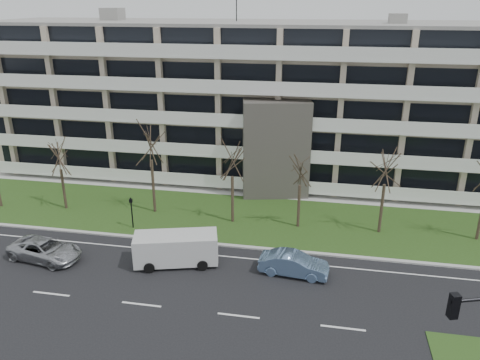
% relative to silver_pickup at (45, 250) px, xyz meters
% --- Properties ---
extents(ground, '(160.00, 160.00, 0.00)m').
position_rel_silver_pickup_xyz_m(ground, '(14.70, -3.84, -0.74)').
color(ground, black).
rests_on(ground, ground).
extents(grass_verge, '(90.00, 10.00, 0.06)m').
position_rel_silver_pickup_xyz_m(grass_verge, '(14.70, 9.16, -0.71)').
color(grass_verge, '#2A4316').
rests_on(grass_verge, ground).
extents(curb, '(90.00, 0.35, 0.12)m').
position_rel_silver_pickup_xyz_m(curb, '(14.70, 4.16, -0.68)').
color(curb, '#B2B2AD').
rests_on(curb, ground).
extents(sidewalk, '(90.00, 2.00, 0.08)m').
position_rel_silver_pickup_xyz_m(sidewalk, '(14.70, 14.66, -0.70)').
color(sidewalk, '#B2B2AD').
rests_on(sidewalk, ground).
extents(lane_edge_line, '(90.00, 0.12, 0.01)m').
position_rel_silver_pickup_xyz_m(lane_edge_line, '(14.70, 2.66, -0.73)').
color(lane_edge_line, white).
rests_on(lane_edge_line, ground).
extents(apartment_building, '(60.50, 15.10, 18.75)m').
position_rel_silver_pickup_xyz_m(apartment_building, '(14.69, 21.48, 6.88)').
color(apartment_building, '#BCA892').
rests_on(apartment_building, ground).
extents(silver_pickup, '(5.63, 3.29, 1.47)m').
position_rel_silver_pickup_xyz_m(silver_pickup, '(0.00, 0.00, 0.00)').
color(silver_pickup, '#A9ABB1').
rests_on(silver_pickup, ground).
extents(blue_sedan, '(4.76, 2.05, 1.52)m').
position_rel_silver_pickup_xyz_m(blue_sedan, '(17.50, 1.24, 0.03)').
color(blue_sedan, '#6F92C1').
rests_on(blue_sedan, ground).
extents(white_van, '(6.07, 3.55, 2.22)m').
position_rel_silver_pickup_xyz_m(white_van, '(9.42, 1.15, 0.59)').
color(white_van, silver).
rests_on(white_van, ground).
extents(pedestrian_signal, '(0.28, 0.24, 2.67)m').
position_rel_silver_pickup_xyz_m(pedestrian_signal, '(4.21, 5.69, 0.97)').
color(pedestrian_signal, black).
rests_on(pedestrian_signal, ground).
extents(tree_1, '(3.28, 3.28, 6.56)m').
position_rel_silver_pickup_xyz_m(tree_1, '(-3.09, 8.17, 4.36)').
color(tree_1, '#382B21').
rests_on(tree_1, ground).
extents(tree_2, '(4.26, 4.26, 8.51)m').
position_rel_silver_pickup_xyz_m(tree_2, '(4.87, 8.95, 5.89)').
color(tree_2, '#382B21').
rests_on(tree_2, ground).
extents(tree_3, '(3.60, 3.60, 7.20)m').
position_rel_silver_pickup_xyz_m(tree_3, '(11.91, 8.26, 4.86)').
color(tree_3, '#382B21').
rests_on(tree_3, ground).
extents(tree_4, '(3.25, 3.25, 6.50)m').
position_rel_silver_pickup_xyz_m(tree_4, '(17.31, 8.34, 4.31)').
color(tree_4, '#382B21').
rests_on(tree_4, ground).
extents(tree_5, '(3.65, 3.65, 7.31)m').
position_rel_silver_pickup_xyz_m(tree_5, '(23.71, 8.55, 4.95)').
color(tree_5, '#382B21').
rests_on(tree_5, ground).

